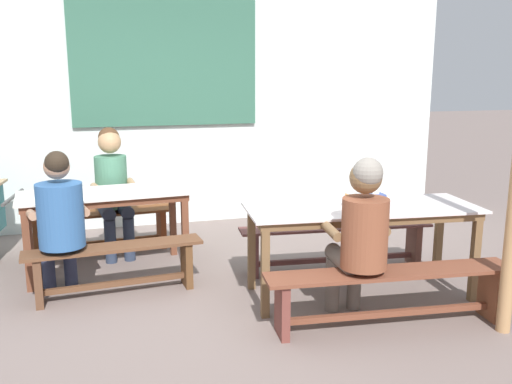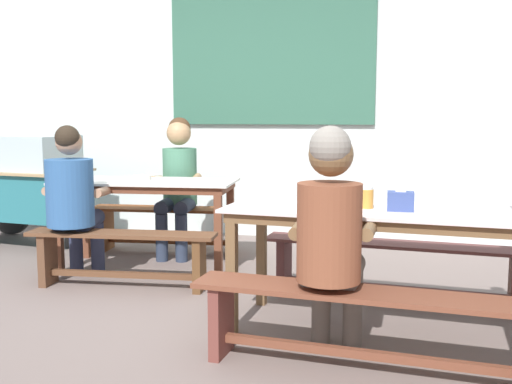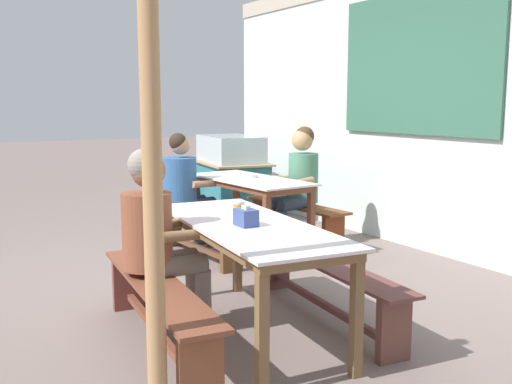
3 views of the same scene
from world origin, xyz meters
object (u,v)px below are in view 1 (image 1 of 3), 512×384
(condiment_jar, at_px, (350,200))
(person_near_front, at_px, (361,231))
(bench_far_back, at_px, (101,225))
(bench_near_front, at_px, (391,288))
(bench_far_front, at_px, (115,262))
(tissue_box, at_px, (375,200))
(dining_table_far, at_px, (105,201))
(bench_near_back, at_px, (336,241))
(dining_table_near, at_px, (362,215))
(person_center_facing, at_px, (112,183))
(person_left_back_turned, at_px, (60,217))
(soup_bowl, at_px, (99,189))

(condiment_jar, bearing_deg, person_near_front, -107.10)
(bench_far_back, bearing_deg, bench_near_front, -50.33)
(bench_far_back, height_order, bench_far_front, same)
(bench_far_back, bearing_deg, tissue_box, -40.74)
(dining_table_far, distance_m, bench_near_back, 2.16)
(bench_far_front, xyz_separation_m, person_near_front, (1.67, -1.08, 0.43))
(bench_near_front, bearing_deg, dining_table_near, 84.32)
(condiment_jar, bearing_deg, dining_table_near, -0.72)
(bench_far_back, relative_size, tissue_box, 10.07)
(bench_near_front, bearing_deg, bench_far_front, 148.32)
(bench_far_front, bearing_deg, tissue_box, -16.61)
(dining_table_far, height_order, person_center_facing, person_center_facing)
(bench_near_back, bearing_deg, dining_table_near, -95.68)
(dining_table_near, distance_m, bench_far_back, 2.73)
(person_left_back_turned, height_order, tissue_box, person_left_back_turned)
(bench_near_back, bearing_deg, person_center_facing, 150.60)
(dining_table_near, height_order, soup_bowl, soup_bowl)
(person_center_facing, height_order, tissue_box, person_center_facing)
(bench_far_front, bearing_deg, person_near_front, -32.74)
(dining_table_far, distance_m, bench_near_front, 2.65)
(person_center_facing, bearing_deg, person_left_back_turned, -111.55)
(bench_far_front, height_order, condiment_jar, condiment_jar)
(bench_far_front, relative_size, bench_near_front, 0.78)
(bench_far_front, distance_m, condiment_jar, 1.99)
(dining_table_near, distance_m, person_center_facing, 2.57)
(bench_far_back, bearing_deg, person_near_front, -52.44)
(dining_table_far, height_order, soup_bowl, soup_bowl)
(person_center_facing, distance_m, person_left_back_turned, 1.22)
(soup_bowl, bearing_deg, dining_table_far, -33.23)
(bench_near_back, height_order, soup_bowl, soup_bowl)
(person_left_back_turned, bearing_deg, person_center_facing, 68.45)
(dining_table_far, relative_size, dining_table_near, 0.80)
(dining_table_far, distance_m, person_near_front, 2.41)
(dining_table_far, distance_m, soup_bowl, 0.12)
(bench_near_front, relative_size, soup_bowl, 11.86)
(dining_table_near, height_order, person_center_facing, person_center_facing)
(dining_table_near, bearing_deg, tissue_box, -32.29)
(dining_table_far, bearing_deg, soup_bowl, 146.77)
(dining_table_far, bearing_deg, person_near_front, -44.44)
(bench_near_back, distance_m, person_center_facing, 2.30)
(bench_near_back, xyz_separation_m, person_near_front, (-0.33, -1.13, 0.43))
(bench_far_back, distance_m, person_center_facing, 0.47)
(dining_table_far, xyz_separation_m, soup_bowl, (-0.05, 0.03, 0.10))
(bench_near_front, height_order, soup_bowl, soup_bowl)
(person_center_facing, relative_size, person_near_front, 1.03)
(bench_near_back, bearing_deg, dining_table_far, 164.90)
(dining_table_near, height_order, person_near_front, person_near_front)
(bench_far_back, xyz_separation_m, person_left_back_turned, (-0.31, -1.19, 0.41))
(bench_far_back, xyz_separation_m, bench_near_front, (1.98, -2.39, 0.01))
(bench_far_back, bearing_deg, person_center_facing, -23.22)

